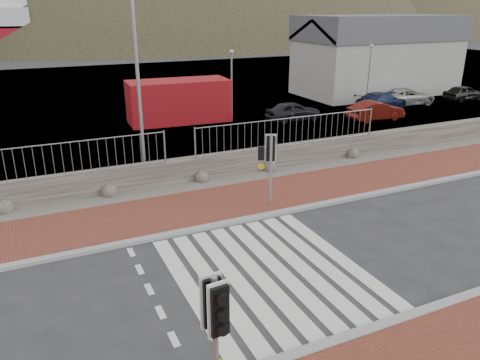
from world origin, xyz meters
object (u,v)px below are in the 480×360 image
traffic_signal_near (215,317)px  traffic_signal_far (270,155)px  car_c (381,101)px  car_d (406,96)px  car_e (463,93)px  car_a (293,111)px  car_b (376,111)px  shipping_container (179,101)px  streetlight (141,66)px

traffic_signal_near → traffic_signal_far: (4.83, 7.19, -0.02)m
car_c → car_d: size_ratio=1.00×
traffic_signal_far → car_e: bearing=-129.3°
traffic_signal_near → car_d: (21.75, 18.75, -1.29)m
car_d → car_c: bearing=107.2°
car_a → car_b: size_ratio=0.96×
shipping_container → car_a: (6.25, -2.65, -0.64)m
streetlight → car_a: bearing=28.0°
traffic_signal_near → shipping_container: traffic_signal_near is taller
car_a → car_d: bearing=-83.2°
streetlight → car_d: streetlight is taller
shipping_container → car_d: (15.80, -1.80, -0.64)m
traffic_signal_far → car_d: 20.53m
car_a → traffic_signal_near: bearing=147.4°
shipping_container → car_b: (10.78, -4.64, -0.64)m
car_a → car_c: (6.78, 0.15, 0.03)m
car_c → car_d: 2.87m
car_b → car_e: size_ratio=1.08×
traffic_signal_near → car_b: traffic_signal_near is taller
shipping_container → car_e: 20.81m
car_c → car_e: 7.64m
traffic_signal_near → car_e: traffic_signal_near is taller
streetlight → car_d: (19.97, 7.16, -3.83)m
traffic_signal_near → car_a: size_ratio=0.78×
car_d → car_e: car_d is taller
shipping_container → car_e: bearing=-3.0°
car_a → car_b: bearing=-112.0°
shipping_container → car_b: size_ratio=1.68×
car_a → car_d: (9.56, 0.85, 0.01)m
traffic_signal_far → shipping_container: 13.42m
traffic_signal_near → car_e: (26.61, 18.19, -1.32)m
shipping_container → car_b: shipping_container is taller
car_a → car_b: (4.53, -1.99, 0.00)m
car_e → traffic_signal_near: bearing=120.8°
car_a → car_e: bearing=-87.1°
traffic_signal_near → streetlight: (1.79, 11.59, 2.53)m
traffic_signal_far → shipping_container: bearing=-70.8°
car_e → shipping_container: bearing=79.9°
traffic_signal_far → shipping_container: (1.11, 13.36, -0.63)m
traffic_signal_near → shipping_container: size_ratio=0.45×
car_a → car_d: 9.60m
streetlight → shipping_container: (4.16, 8.96, -3.19)m
car_b → car_e: (9.88, 2.28, -0.02)m
traffic_signal_far → streetlight: size_ratio=0.33×
shipping_container → car_a: shipping_container is taller
traffic_signal_far → car_a: size_ratio=0.76×
car_c → car_e: car_c is taller
shipping_container → traffic_signal_near: bearing=-102.7°
shipping_container → car_a: size_ratio=1.75×
car_e → car_a: bearing=87.6°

